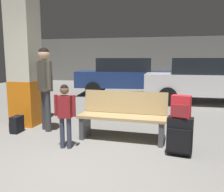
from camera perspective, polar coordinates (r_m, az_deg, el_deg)
ground_plane at (r=7.05m, az=3.62°, el=-3.94°), size 18.00×18.00×0.10m
garage_back_wall at (r=15.68m, az=9.44°, el=8.28°), size 18.00×0.12×2.80m
structural_pillar at (r=5.80m, az=-19.80°, el=8.71°), size 0.57×0.57×3.11m
bench at (r=4.53m, az=2.52°, el=-4.70°), size 1.62×0.58×0.89m
suitcase at (r=3.96m, az=15.52°, el=-8.84°), size 0.40×0.28×0.60m
backpack_bright at (r=3.85m, az=15.78°, el=-2.43°), size 0.31×0.24×0.34m
child at (r=4.10m, az=-10.91°, el=-3.08°), size 0.37×0.21×1.08m
adult at (r=5.19m, az=-15.38°, el=3.62°), size 0.46×0.43×1.71m
backpack_dark_floor at (r=5.37m, az=-21.34°, el=-6.20°), size 0.20×0.28×0.34m
parked_car_near at (r=8.77m, az=21.24°, el=3.64°), size 4.12×1.84×1.51m
parked_car_far at (r=10.09m, az=3.52°, el=4.81°), size 4.27×2.18×1.51m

